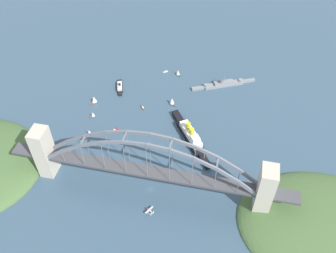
{
  "coord_description": "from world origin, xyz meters",
  "views": [
    {
      "loc": [
        62.1,
        -201.02,
        295.86
      ],
      "look_at": [
        0.0,
        79.81,
        8.0
      ],
      "focal_mm": 39.37,
      "sensor_mm": 36.0,
      "label": 1
    }
  ],
  "objects_px": {
    "small_boat_1": "(94,99)",
    "seaplane_taxiing_near_bridge": "(150,211)",
    "small_boat_0": "(143,108)",
    "small_boat_7": "(93,114)",
    "ocean_liner": "(191,136)",
    "small_boat_2": "(166,72)",
    "harbor_ferry_steamer": "(120,87)",
    "small_boat_4": "(114,130)",
    "small_boat_5": "(178,72)",
    "small_boat_6": "(172,101)",
    "naval_cruiser": "(223,84)",
    "small_boat_3": "(89,132)",
    "harbor_arch_bridge": "(149,170)"
  },
  "relations": [
    {
      "from": "harbor_ferry_steamer",
      "to": "small_boat_5",
      "type": "bearing_deg",
      "value": 33.06
    },
    {
      "from": "small_boat_2",
      "to": "small_boat_7",
      "type": "height_order",
      "value": "small_boat_7"
    },
    {
      "from": "small_boat_4",
      "to": "small_boat_2",
      "type": "bearing_deg",
      "value": 74.94
    },
    {
      "from": "ocean_liner",
      "to": "naval_cruiser",
      "type": "relative_size",
      "value": 1.0
    },
    {
      "from": "ocean_liner",
      "to": "small_boat_2",
      "type": "distance_m",
      "value": 125.93
    },
    {
      "from": "seaplane_taxiing_near_bridge",
      "to": "small_boat_6",
      "type": "bearing_deg",
      "value": 94.37
    },
    {
      "from": "small_boat_0",
      "to": "small_boat_1",
      "type": "height_order",
      "value": "small_boat_1"
    },
    {
      "from": "harbor_ferry_steamer",
      "to": "small_boat_7",
      "type": "distance_m",
      "value": 58.46
    },
    {
      "from": "small_boat_0",
      "to": "small_boat_7",
      "type": "bearing_deg",
      "value": -153.07
    },
    {
      "from": "small_boat_5",
      "to": "small_boat_6",
      "type": "distance_m",
      "value": 58.65
    },
    {
      "from": "harbor_arch_bridge",
      "to": "small_boat_7",
      "type": "bearing_deg",
      "value": 136.92
    },
    {
      "from": "harbor_ferry_steamer",
      "to": "seaplane_taxiing_near_bridge",
      "type": "distance_m",
      "value": 185.81
    },
    {
      "from": "small_boat_0",
      "to": "small_boat_3",
      "type": "bearing_deg",
      "value": -129.72
    },
    {
      "from": "small_boat_4",
      "to": "small_boat_1",
      "type": "bearing_deg",
      "value": 133.65
    },
    {
      "from": "small_boat_1",
      "to": "small_boat_2",
      "type": "relative_size",
      "value": 1.64
    },
    {
      "from": "naval_cruiser",
      "to": "small_boat_7",
      "type": "distance_m",
      "value": 168.01
    },
    {
      "from": "seaplane_taxiing_near_bridge",
      "to": "small_boat_1",
      "type": "relative_size",
      "value": 0.87
    },
    {
      "from": "naval_cruiser",
      "to": "seaplane_taxiing_near_bridge",
      "type": "height_order",
      "value": "naval_cruiser"
    },
    {
      "from": "small_boat_4",
      "to": "small_boat_7",
      "type": "bearing_deg",
      "value": 152.15
    },
    {
      "from": "seaplane_taxiing_near_bridge",
      "to": "small_boat_6",
      "type": "xyz_separation_m",
      "value": [
        -11.55,
        151.33,
        3.0
      ]
    },
    {
      "from": "ocean_liner",
      "to": "harbor_ferry_steamer",
      "type": "distance_m",
      "value": 123.05
    },
    {
      "from": "small_boat_5",
      "to": "small_boat_6",
      "type": "bearing_deg",
      "value": -85.77
    },
    {
      "from": "small_boat_6",
      "to": "naval_cruiser",
      "type": "bearing_deg",
      "value": 41.23
    },
    {
      "from": "harbor_arch_bridge",
      "to": "ocean_liner",
      "type": "height_order",
      "value": "harbor_arch_bridge"
    },
    {
      "from": "small_boat_0",
      "to": "small_boat_5",
      "type": "height_order",
      "value": "small_boat_5"
    },
    {
      "from": "naval_cruiser",
      "to": "small_boat_0",
      "type": "distance_m",
      "value": 109.51
    },
    {
      "from": "naval_cruiser",
      "to": "harbor_ferry_steamer",
      "type": "relative_size",
      "value": 2.55
    },
    {
      "from": "seaplane_taxiing_near_bridge",
      "to": "small_boat_0",
      "type": "xyz_separation_m",
      "value": [
        -44.28,
        136.75,
        -1.33
      ]
    },
    {
      "from": "naval_cruiser",
      "to": "small_boat_1",
      "type": "relative_size",
      "value": 7.29
    },
    {
      "from": "naval_cruiser",
      "to": "seaplane_taxiing_near_bridge",
      "type": "distance_m",
      "value": 205.52
    },
    {
      "from": "small_boat_1",
      "to": "small_boat_7",
      "type": "xyz_separation_m",
      "value": [
        7.27,
        -24.03,
        -1.36
      ]
    },
    {
      "from": "small_boat_6",
      "to": "small_boat_0",
      "type": "bearing_deg",
      "value": -155.98
    },
    {
      "from": "small_boat_2",
      "to": "harbor_ferry_steamer",
      "type": "bearing_deg",
      "value": -136.84
    },
    {
      "from": "small_boat_3",
      "to": "small_boat_7",
      "type": "relative_size",
      "value": 1.04
    },
    {
      "from": "seaplane_taxiing_near_bridge",
      "to": "small_boat_0",
      "type": "relative_size",
      "value": 1.25
    },
    {
      "from": "small_boat_6",
      "to": "small_boat_3",
      "type": "bearing_deg",
      "value": -138.38
    },
    {
      "from": "small_boat_3",
      "to": "harbor_arch_bridge",
      "type": "bearing_deg",
      "value": -33.74
    },
    {
      "from": "small_boat_1",
      "to": "small_boat_5",
      "type": "distance_m",
      "value": 116.29
    },
    {
      "from": "seaplane_taxiing_near_bridge",
      "to": "small_boat_1",
      "type": "xyz_separation_m",
      "value": [
        -104.12,
        134.07,
        2.56
      ]
    },
    {
      "from": "harbor_ferry_steamer",
      "to": "small_boat_4",
      "type": "distance_m",
      "value": 75.2
    },
    {
      "from": "ocean_liner",
      "to": "small_boat_5",
      "type": "xyz_separation_m",
      "value": [
        -36.2,
        111.15,
        -1.04
      ]
    },
    {
      "from": "naval_cruiser",
      "to": "small_boat_4",
      "type": "bearing_deg",
      "value": -135.72
    },
    {
      "from": "ocean_liner",
      "to": "small_boat_0",
      "type": "bearing_deg",
      "value": 149.48
    },
    {
      "from": "harbor_ferry_steamer",
      "to": "small_boat_6",
      "type": "distance_m",
      "value": 72.35
    },
    {
      "from": "ocean_liner",
      "to": "small_boat_2",
      "type": "bearing_deg",
      "value": 115.19
    },
    {
      "from": "small_boat_4",
      "to": "naval_cruiser",
      "type": "bearing_deg",
      "value": 44.28
    },
    {
      "from": "small_boat_1",
      "to": "small_boat_3",
      "type": "distance_m",
      "value": 54.46
    },
    {
      "from": "small_boat_1",
      "to": "seaplane_taxiing_near_bridge",
      "type": "bearing_deg",
      "value": -52.17
    },
    {
      "from": "small_boat_3",
      "to": "naval_cruiser",
      "type": "bearing_deg",
      "value": 41.46
    },
    {
      "from": "ocean_liner",
      "to": "small_boat_7",
      "type": "bearing_deg",
      "value": 174.45
    }
  ]
}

